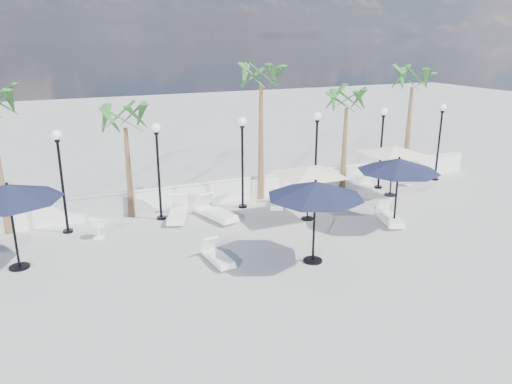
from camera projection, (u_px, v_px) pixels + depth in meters
name	position (u px, v px, depth m)	size (l,w,h in m)	color
ground	(322.00, 270.00, 15.49)	(100.00, 100.00, 0.00)	#A1A19C
balustrade	(234.00, 190.00, 21.90)	(26.00, 0.30, 1.01)	silver
lamppost_1	(60.00, 167.00, 17.73)	(0.36, 0.36, 3.84)	black
lamppost_2	(158.00, 158.00, 19.07)	(0.36, 0.36, 3.84)	black
lamppost_3	(242.00, 150.00, 20.42)	(0.36, 0.36, 3.84)	black
lamppost_4	(316.00, 143.00, 21.76)	(0.36, 0.36, 3.84)	black
lamppost_5	(382.00, 137.00, 23.11)	(0.36, 0.36, 3.84)	black
lamppost_6	(440.00, 131.00, 24.46)	(0.36, 0.36, 3.84)	black
palm_1	(125.00, 124.00, 19.01)	(2.60, 2.60, 4.70)	brown
palm_2	(261.00, 82.00, 20.79)	(2.60, 2.60, 6.10)	brown
palm_3	(347.00, 105.00, 22.80)	(2.60, 2.60, 4.90)	brown
palm_4	(412.00, 84.00, 23.99)	(2.60, 2.60, 5.70)	brown
lounger_1	(218.00, 257.00, 15.96)	(0.67, 1.66, 0.61)	white
lounger_2	(178.00, 213.00, 19.73)	(1.36, 2.14, 0.77)	white
lounger_3	(216.00, 212.00, 19.77)	(1.24, 2.25, 0.80)	white
lounger_4	(319.00, 199.00, 21.53)	(0.98, 1.98, 0.71)	white
lounger_5	(276.00, 202.00, 21.23)	(1.16, 1.70, 0.61)	white
lounger_6	(321.00, 195.00, 21.90)	(1.36, 2.27, 0.81)	white
lounger_7	(389.00, 217.00, 19.38)	(1.18, 1.99, 0.71)	white
side_table_0	(98.00, 230.00, 17.87)	(0.53, 0.53, 0.52)	white
side_table_1	(274.00, 203.00, 20.89)	(0.45, 0.45, 0.44)	white
side_table_2	(409.00, 180.00, 24.13)	(0.46, 0.46, 0.44)	white
parasol_navy_left	(8.00, 193.00, 14.90)	(3.18, 3.18, 2.80)	black
parasol_navy_mid	(315.00, 190.00, 15.37)	(3.07, 3.07, 2.76)	black
parasol_navy_right	(399.00, 165.00, 18.38)	(3.04, 3.04, 2.73)	black
parasol_cream_sq_a	(309.00, 167.00, 19.16)	(4.70, 4.70, 2.31)	black
parasol_cream_sq_b	(394.00, 146.00, 22.08)	(4.92, 4.92, 2.46)	black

